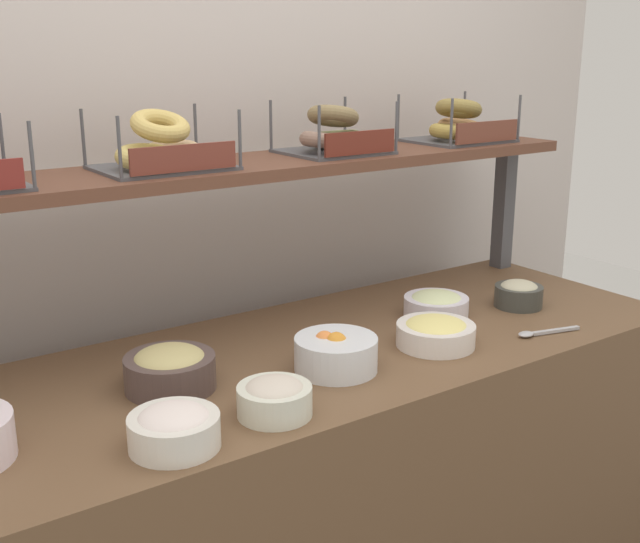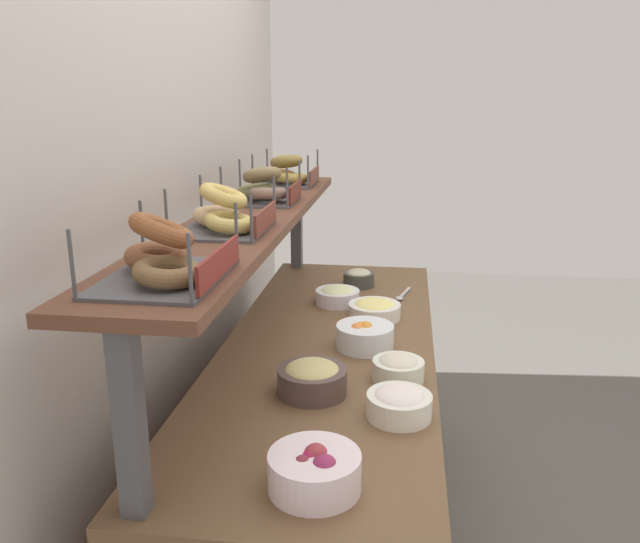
{
  "view_description": "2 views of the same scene",
  "coord_description": "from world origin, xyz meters",
  "px_view_note": "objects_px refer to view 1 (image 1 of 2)",
  "views": [
    {
      "loc": [
        -1.01,
        -1.47,
        1.56
      ],
      "look_at": [
        0.04,
        0.03,
        1.04
      ],
      "focal_mm": 44.48,
      "sensor_mm": 36.0,
      "label": 1
    },
    {
      "loc": [
        -1.98,
        -0.24,
        1.66
      ],
      "look_at": [
        0.01,
        0.03,
        1.1
      ],
      "focal_mm": 35.75,
      "sensor_mm": 36.0,
      "label": 2
    }
  ],
  "objects_px": {
    "bowl_scallion_spread": "(436,305)",
    "bagel_basket_poppy": "(333,135)",
    "bowl_fruit_salad": "(336,353)",
    "bagel_basket_everything": "(458,126)",
    "bowl_potato_salad": "(274,397)",
    "bowl_tuna_salad": "(519,294)",
    "bowl_cream_cheese": "(174,428)",
    "bowl_egg_salad": "(436,332)",
    "bowl_hummus": "(170,368)",
    "serving_spoon_near_plate": "(539,333)",
    "bagel_basket_plain": "(161,150)"
  },
  "relations": [
    {
      "from": "bowl_scallion_spread",
      "to": "bagel_basket_poppy",
      "type": "relative_size",
      "value": 0.67
    },
    {
      "from": "bowl_fruit_salad",
      "to": "bagel_basket_everything",
      "type": "xyz_separation_m",
      "value": [
        0.74,
        0.39,
        0.43
      ]
    },
    {
      "from": "bowl_potato_salad",
      "to": "bowl_tuna_salad",
      "type": "distance_m",
      "value": 0.94
    },
    {
      "from": "bagel_basket_poppy",
      "to": "bagel_basket_everything",
      "type": "bearing_deg",
      "value": -0.15
    },
    {
      "from": "bowl_cream_cheese",
      "to": "bagel_basket_poppy",
      "type": "bearing_deg",
      "value": 35.18
    },
    {
      "from": "bowl_tuna_salad",
      "to": "bowl_egg_salad",
      "type": "bearing_deg",
      "value": -167.34
    },
    {
      "from": "bowl_tuna_salad",
      "to": "bagel_basket_everything",
      "type": "relative_size",
      "value": 0.47
    },
    {
      "from": "bowl_hummus",
      "to": "serving_spoon_near_plate",
      "type": "relative_size",
      "value": 1.1
    },
    {
      "from": "bowl_cream_cheese",
      "to": "bowl_egg_salad",
      "type": "bearing_deg",
      "value": 7.9
    },
    {
      "from": "serving_spoon_near_plate",
      "to": "bagel_basket_plain",
      "type": "relative_size",
      "value": 0.59
    },
    {
      "from": "bowl_scallion_spread",
      "to": "bagel_basket_everything",
      "type": "relative_size",
      "value": 0.61
    },
    {
      "from": "bowl_tuna_salad",
      "to": "bowl_hummus",
      "type": "bearing_deg",
      "value": 177.14
    },
    {
      "from": "bowl_fruit_salad",
      "to": "serving_spoon_near_plate",
      "type": "relative_size",
      "value": 1.07
    },
    {
      "from": "bowl_potato_salad",
      "to": "bagel_basket_everything",
      "type": "xyz_separation_m",
      "value": [
        0.97,
        0.51,
        0.44
      ]
    },
    {
      "from": "bagel_basket_everything",
      "to": "bowl_hummus",
      "type": "bearing_deg",
      "value": -166.25
    },
    {
      "from": "bowl_fruit_salad",
      "to": "bowl_hummus",
      "type": "xyz_separation_m",
      "value": [
        -0.35,
        0.12,
        0.0
      ]
    },
    {
      "from": "bagel_basket_everything",
      "to": "serving_spoon_near_plate",
      "type": "bearing_deg",
      "value": -109.65
    },
    {
      "from": "bowl_potato_salad",
      "to": "bagel_basket_poppy",
      "type": "xyz_separation_m",
      "value": [
        0.51,
        0.51,
        0.44
      ]
    },
    {
      "from": "bowl_scallion_spread",
      "to": "bagel_basket_plain",
      "type": "relative_size",
      "value": 0.58
    },
    {
      "from": "serving_spoon_near_plate",
      "to": "bagel_basket_poppy",
      "type": "xyz_separation_m",
      "value": [
        -0.28,
        0.51,
        0.47
      ]
    },
    {
      "from": "bowl_fruit_salad",
      "to": "bowl_tuna_salad",
      "type": "xyz_separation_m",
      "value": [
        0.69,
        0.07,
        -0.0
      ]
    },
    {
      "from": "bowl_tuna_salad",
      "to": "bowl_egg_salad",
      "type": "relative_size",
      "value": 0.69
    },
    {
      "from": "bowl_cream_cheese",
      "to": "bagel_basket_poppy",
      "type": "distance_m",
      "value": 0.99
    },
    {
      "from": "bowl_potato_salad",
      "to": "bowl_cream_cheese",
      "type": "bearing_deg",
      "value": -178.34
    },
    {
      "from": "bagel_basket_plain",
      "to": "bagel_basket_poppy",
      "type": "bearing_deg",
      "value": 0.3
    },
    {
      "from": "serving_spoon_near_plate",
      "to": "bagel_basket_plain",
      "type": "height_order",
      "value": "bagel_basket_plain"
    },
    {
      "from": "bowl_potato_salad",
      "to": "serving_spoon_near_plate",
      "type": "height_order",
      "value": "bowl_potato_salad"
    },
    {
      "from": "bowl_egg_salad",
      "to": "bowl_cream_cheese",
      "type": "distance_m",
      "value": 0.75
    },
    {
      "from": "bowl_fruit_salad",
      "to": "bowl_hummus",
      "type": "bearing_deg",
      "value": 160.46
    },
    {
      "from": "serving_spoon_near_plate",
      "to": "bagel_basket_everything",
      "type": "bearing_deg",
      "value": 70.35
    },
    {
      "from": "bagel_basket_poppy",
      "to": "bagel_basket_everything",
      "type": "relative_size",
      "value": 0.91
    },
    {
      "from": "bowl_hummus",
      "to": "bowl_cream_cheese",
      "type": "distance_m",
      "value": 0.27
    },
    {
      "from": "bowl_potato_salad",
      "to": "bowl_fruit_salad",
      "type": "bearing_deg",
      "value": 26.1
    },
    {
      "from": "bagel_basket_plain",
      "to": "serving_spoon_near_plate",
      "type": "bearing_deg",
      "value": -32.92
    },
    {
      "from": "bowl_hummus",
      "to": "bagel_basket_plain",
      "type": "height_order",
      "value": "bagel_basket_plain"
    },
    {
      "from": "bowl_fruit_salad",
      "to": "bowl_tuna_salad",
      "type": "height_order",
      "value": "bowl_fruit_salad"
    },
    {
      "from": "bowl_potato_salad",
      "to": "bowl_tuna_salad",
      "type": "height_order",
      "value": "bowl_potato_salad"
    },
    {
      "from": "bowl_hummus",
      "to": "bagel_basket_everything",
      "type": "distance_m",
      "value": 1.2
    },
    {
      "from": "bowl_fruit_salad",
      "to": "bowl_egg_salad",
      "type": "xyz_separation_m",
      "value": [
        0.29,
        -0.02,
        -0.01
      ]
    },
    {
      "from": "bagel_basket_plain",
      "to": "bowl_tuna_salad",
      "type": "bearing_deg",
      "value": -19.09
    },
    {
      "from": "serving_spoon_near_plate",
      "to": "bagel_basket_plain",
      "type": "bearing_deg",
      "value": 147.08
    },
    {
      "from": "bowl_scallion_spread",
      "to": "bowl_egg_salad",
      "type": "bearing_deg",
      "value": -133.22
    },
    {
      "from": "bowl_potato_salad",
      "to": "bagel_basket_everything",
      "type": "relative_size",
      "value": 0.52
    },
    {
      "from": "bowl_scallion_spread",
      "to": "bowl_egg_salad",
      "type": "distance_m",
      "value": 0.21
    },
    {
      "from": "serving_spoon_near_plate",
      "to": "bowl_cream_cheese",
      "type": "bearing_deg",
      "value": -179.78
    },
    {
      "from": "bowl_tuna_salad",
      "to": "bowl_fruit_salad",
      "type": "bearing_deg",
      "value": -174.03
    },
    {
      "from": "bowl_potato_salad",
      "to": "bagel_basket_plain",
      "type": "distance_m",
      "value": 0.67
    },
    {
      "from": "bowl_hummus",
      "to": "bowl_tuna_salad",
      "type": "xyz_separation_m",
      "value": [
        1.04,
        -0.05,
        -0.01
      ]
    },
    {
      "from": "bowl_fruit_salad",
      "to": "bowl_cream_cheese",
      "type": "relative_size",
      "value": 1.12
    },
    {
      "from": "bowl_egg_salad",
      "to": "serving_spoon_near_plate",
      "type": "xyz_separation_m",
      "value": [
        0.27,
        -0.1,
        -0.03
      ]
    }
  ]
}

